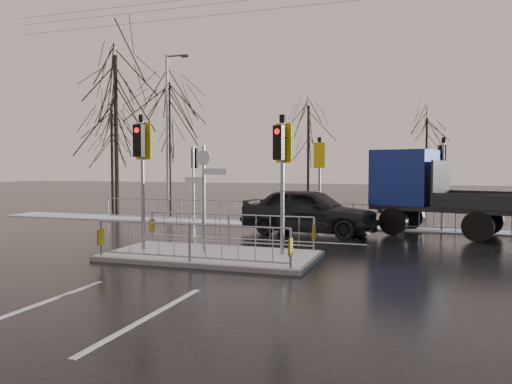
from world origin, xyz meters
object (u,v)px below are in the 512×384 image
(car_far_lane, at_px, (309,211))
(flatbed_truck, at_px, (432,189))
(traffic_island, at_px, (211,244))
(street_lamp_left, at_px, (168,129))

(car_far_lane, bearing_deg, flatbed_truck, -61.93)
(car_far_lane, relative_size, flatbed_truck, 0.71)
(traffic_island, relative_size, car_far_lane, 1.14)
(traffic_island, distance_m, car_far_lane, 6.00)
(traffic_island, relative_size, street_lamp_left, 0.73)
(traffic_island, distance_m, flatbed_truck, 9.58)
(car_far_lane, relative_size, street_lamp_left, 0.64)
(street_lamp_left, bearing_deg, car_far_lane, -24.93)
(car_far_lane, height_order, flatbed_truck, flatbed_truck)
(traffic_island, relative_size, flatbed_truck, 0.81)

